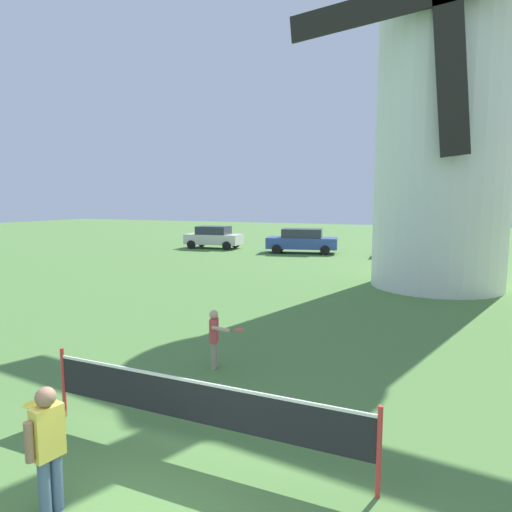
% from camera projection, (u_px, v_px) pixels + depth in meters
% --- Properties ---
extents(windmill, '(10.30, 5.67, 15.05)m').
position_uv_depth(windmill, '(444.00, 105.00, 16.76)').
color(windmill, white).
rests_on(windmill, ground_plane).
extents(tennis_net, '(4.87, 0.06, 1.10)m').
position_uv_depth(tennis_net, '(196.00, 402.00, 5.99)').
color(tennis_net, red).
rests_on(tennis_net, ground_plane).
extents(player_near, '(0.77, 0.66, 1.43)m').
position_uv_depth(player_near, '(47.00, 442.00, 4.77)').
color(player_near, slate).
rests_on(player_near, ground_plane).
extents(player_far, '(0.78, 0.39, 1.20)m').
position_uv_depth(player_far, '(215.00, 335.00, 8.96)').
color(player_far, '#9E937F').
rests_on(player_far, ground_plane).
extents(parked_car_cream, '(4.08, 2.19, 1.56)m').
position_uv_depth(parked_car_cream, '(214.00, 237.00, 31.56)').
color(parked_car_cream, silver).
rests_on(parked_car_cream, ground_plane).
extents(parked_car_blue, '(4.74, 2.61, 1.56)m').
position_uv_depth(parked_car_blue, '(302.00, 240.00, 28.71)').
color(parked_car_blue, '#334C99').
rests_on(parked_car_blue, ground_plane).
extents(parked_car_red, '(4.01, 2.13, 1.56)m').
position_uv_depth(parked_car_red, '(411.00, 244.00, 26.48)').
color(parked_car_red, red).
rests_on(parked_car_red, ground_plane).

